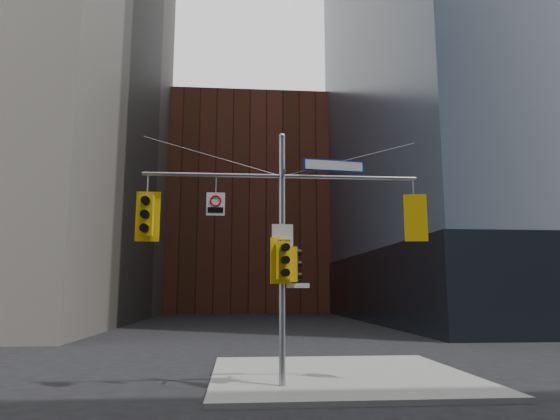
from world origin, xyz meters
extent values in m
plane|color=black|center=(0.00, 0.00, 0.00)|extent=(160.00, 160.00, 0.00)
cube|color=gray|center=(2.00, 4.00, 0.07)|extent=(8.00, 8.00, 0.15)
cube|color=black|center=(28.00, 32.00, 3.00)|extent=(36.40, 36.40, 6.00)
cube|color=brown|center=(0.00, 58.00, 14.00)|extent=(26.00, 20.00, 28.00)
cylinder|color=gray|center=(0.00, 2.00, 3.60)|extent=(0.18, 0.18, 7.20)
sphere|color=gray|center=(0.00, 2.00, 7.20)|extent=(0.20, 0.20, 0.20)
cylinder|color=gray|center=(-2.00, 2.00, 6.00)|extent=(4.00, 0.11, 0.11)
cylinder|color=gray|center=(2.00, 2.00, 6.00)|extent=(4.00, 0.11, 0.11)
cylinder|color=gray|center=(0.00, 1.65, 6.00)|extent=(0.10, 0.70, 0.10)
cylinder|color=gray|center=(-2.00, 2.00, 6.55)|extent=(4.00, 0.02, 1.12)
cylinder|color=gray|center=(2.00, 2.00, 6.55)|extent=(4.00, 0.02, 1.12)
cube|color=yellow|center=(-3.83, 2.00, 4.80)|extent=(0.38, 0.27, 1.15)
cube|color=yellow|center=(-3.83, 2.20, 4.80)|extent=(0.68, 0.06, 1.43)
cylinder|color=black|center=(-3.83, 1.78, 5.18)|extent=(0.25, 0.18, 0.24)
cylinder|color=black|center=(-3.83, 1.87, 5.18)|extent=(0.21, 0.03, 0.21)
cylinder|color=black|center=(-3.83, 1.78, 4.80)|extent=(0.25, 0.18, 0.24)
cylinder|color=black|center=(-3.83, 1.87, 4.80)|extent=(0.21, 0.03, 0.21)
cylinder|color=black|center=(-3.83, 1.78, 4.42)|extent=(0.25, 0.18, 0.24)
cylinder|color=black|center=(-3.83, 1.87, 4.42)|extent=(0.21, 0.03, 0.21)
cube|color=yellow|center=(3.91, 2.00, 4.80)|extent=(0.40, 0.31, 1.11)
cube|color=yellow|center=(3.87, 1.81, 4.80)|extent=(0.65, 0.15, 1.37)
cylinder|color=black|center=(3.94, 2.21, 5.17)|extent=(0.26, 0.21, 0.23)
cylinder|color=black|center=(3.93, 2.13, 5.17)|extent=(0.20, 0.05, 0.20)
cylinder|color=black|center=(3.94, 2.21, 4.80)|extent=(0.26, 0.21, 0.23)
cylinder|color=black|center=(3.93, 2.13, 4.80)|extent=(0.20, 0.05, 0.20)
cylinder|color=black|center=(3.94, 2.21, 4.43)|extent=(0.26, 0.21, 0.23)
cylinder|color=#0CE559|center=(3.93, 2.13, 4.43)|extent=(0.20, 0.05, 0.20)
cube|color=yellow|center=(0.28, 2.00, 3.45)|extent=(0.28, 0.36, 0.99)
cylinder|color=black|center=(0.46, 2.04, 3.78)|extent=(0.19, 0.23, 0.21)
cylinder|color=black|center=(0.39, 2.02, 3.78)|extent=(0.05, 0.18, 0.18)
cylinder|color=black|center=(0.46, 2.04, 3.45)|extent=(0.19, 0.23, 0.21)
cylinder|color=black|center=(0.39, 2.02, 3.45)|extent=(0.05, 0.18, 0.18)
cylinder|color=black|center=(0.46, 2.04, 3.12)|extent=(0.19, 0.23, 0.21)
cylinder|color=black|center=(0.39, 2.02, 3.12)|extent=(0.05, 0.18, 0.18)
cube|color=yellow|center=(0.00, 1.72, 3.54)|extent=(0.39, 0.32, 1.04)
cube|color=yellow|center=(-0.04, 1.89, 3.54)|extent=(0.61, 0.19, 1.29)
cylinder|color=black|center=(0.05, 1.53, 3.89)|extent=(0.25, 0.21, 0.22)
cylinder|color=black|center=(0.03, 1.60, 3.89)|extent=(0.19, 0.07, 0.19)
cylinder|color=black|center=(0.05, 1.53, 3.54)|extent=(0.25, 0.21, 0.22)
cylinder|color=black|center=(0.03, 1.60, 3.54)|extent=(0.19, 0.07, 0.19)
cylinder|color=black|center=(0.05, 1.53, 3.20)|extent=(0.25, 0.21, 0.22)
cylinder|color=black|center=(0.03, 1.60, 3.20)|extent=(0.19, 0.07, 0.19)
cube|color=navy|center=(1.54, 2.00, 6.35)|extent=(1.86, 0.26, 0.36)
cube|color=silver|center=(1.54, 1.98, 6.35)|extent=(1.74, 0.21, 0.28)
cube|color=silver|center=(-1.90, 1.98, 5.15)|extent=(0.53, 0.04, 0.66)
torus|color=#B20A0A|center=(-1.90, 1.96, 5.24)|extent=(0.33, 0.05, 0.33)
cube|color=black|center=(-1.90, 1.96, 4.97)|extent=(0.44, 0.02, 0.16)
cube|color=silver|center=(0.00, 1.88, 4.18)|extent=(0.60, 0.06, 0.79)
cube|color=#D88C00|center=(0.00, 1.86, 3.96)|extent=(0.44, 0.03, 0.35)
cube|color=silver|center=(0.45, 2.00, 2.85)|extent=(0.66, 0.10, 0.13)
cube|color=#145926|center=(0.00, 2.45, 2.74)|extent=(0.04, 0.81, 0.16)
camera|label=1|loc=(-1.24, -12.10, 2.72)|focal=32.00mm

